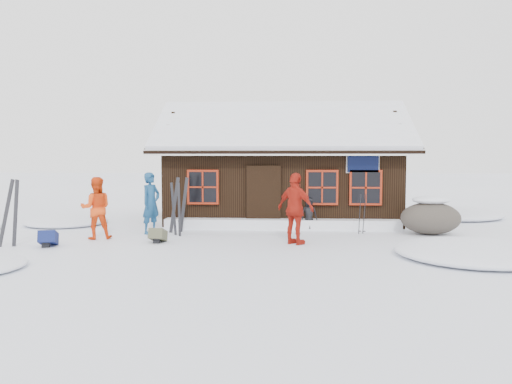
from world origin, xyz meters
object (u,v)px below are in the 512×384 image
(boulder, at_px, (431,217))
(ski_pair_left, at_px, (11,214))
(skier_orange_left, at_px, (96,208))
(backpack_olive, at_px, (158,237))
(ski_poles, at_px, (362,215))
(skier_orange_right, at_px, (296,209))
(backpack_blue, at_px, (48,241))
(skier_teal, at_px, (151,203))
(skier_crouched, at_px, (309,214))

(boulder, height_order, ski_pair_left, ski_pair_left)
(skier_orange_left, distance_m, backpack_olive, 2.11)
(ski_poles, bearing_deg, boulder, 0.39)
(skier_orange_right, relative_size, backpack_blue, 3.40)
(skier_teal, xyz_separation_m, ski_pair_left, (-3.02, -2.45, -0.06))
(skier_teal, xyz_separation_m, boulder, (8.47, 0.34, -0.41))
(backpack_blue, bearing_deg, skier_crouched, 10.56)
(boulder, height_order, ski_poles, ski_poles)
(backpack_blue, bearing_deg, skier_teal, 33.13)
(skier_crouched, bearing_deg, ski_poles, -32.29)
(skier_teal, xyz_separation_m, skier_orange_left, (-1.30, -1.07, -0.05))
(skier_teal, distance_m, boulder, 8.49)
(skier_teal, bearing_deg, backpack_olive, -129.72)
(skier_teal, relative_size, skier_crouched, 1.82)
(skier_teal, bearing_deg, skier_orange_left, 158.69)
(ski_pair_left, xyz_separation_m, backpack_blue, (0.94, 0.10, -0.72))
(skier_teal, bearing_deg, skier_orange_right, -81.44)
(skier_orange_left, height_order, ski_pair_left, ski_pair_left)
(skier_orange_left, xyz_separation_m, boulder, (9.77, 1.41, -0.36))
(skier_teal, height_order, skier_crouched, skier_teal)
(skier_crouched, bearing_deg, backpack_blue, -163.09)
(ski_poles, xyz_separation_m, backpack_blue, (-8.51, -2.68, -0.44))
(boulder, bearing_deg, ski_poles, -179.61)
(skier_crouched, height_order, ski_pair_left, ski_pair_left)
(ski_poles, distance_m, backpack_blue, 8.93)
(skier_orange_left, distance_m, ski_poles, 7.85)
(ski_pair_left, distance_m, backpack_blue, 1.18)
(skier_crouched, xyz_separation_m, boulder, (3.62, -0.66, 0.01))
(ski_pair_left, distance_m, ski_poles, 9.85)
(skier_orange_right, height_order, backpack_blue, skier_orange_right)
(backpack_blue, distance_m, backpack_olive, 2.81)
(skier_crouched, height_order, boulder, boulder)
(ski_pair_left, xyz_separation_m, ski_poles, (9.44, 2.78, -0.28))
(boulder, distance_m, backpack_blue, 10.90)
(skier_teal, relative_size, ski_pair_left, 1.03)
(boulder, bearing_deg, skier_orange_right, -154.30)
(ski_pair_left, xyz_separation_m, backpack_olive, (3.63, 0.88, -0.73))
(ski_poles, relative_size, backpack_blue, 2.23)
(skier_crouched, distance_m, boulder, 3.68)
(skier_orange_right, height_order, skier_crouched, skier_orange_right)
(ski_poles, height_order, backpack_olive, ski_poles)
(skier_orange_left, relative_size, backpack_olive, 3.39)
(backpack_blue, bearing_deg, ski_pair_left, 170.66)
(skier_teal, relative_size, backpack_blue, 3.31)
(skier_orange_right, bearing_deg, boulder, -117.07)
(skier_orange_left, xyz_separation_m, ski_poles, (7.71, 1.40, -0.29))
(skier_orange_right, xyz_separation_m, boulder, (4.10, 1.98, -0.43))
(ski_pair_left, height_order, backpack_blue, ski_pair_left)
(boulder, relative_size, ski_poles, 1.41)
(skier_orange_left, relative_size, ski_poles, 1.40)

